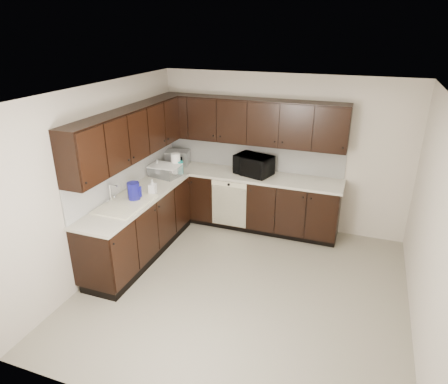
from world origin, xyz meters
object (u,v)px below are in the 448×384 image
(storage_bin, at_px, (165,171))
(blue_pitcher, at_px, (134,191))
(microwave, at_px, (253,165))
(toaster_oven, at_px, (178,158))
(sink, at_px, (125,209))

(storage_bin, height_order, blue_pitcher, blue_pitcher)
(microwave, bearing_deg, blue_pitcher, -112.16)
(toaster_oven, distance_m, blue_pitcher, 1.57)
(microwave, height_order, toaster_oven, microwave)
(microwave, relative_size, toaster_oven, 1.48)
(toaster_oven, bearing_deg, storage_bin, -96.73)
(microwave, relative_size, blue_pitcher, 2.22)
(microwave, bearing_deg, sink, -109.93)
(sink, bearing_deg, toaster_oven, 92.26)
(toaster_oven, height_order, storage_bin, toaster_oven)
(toaster_oven, height_order, blue_pitcher, blue_pitcher)
(microwave, distance_m, blue_pitcher, 1.98)
(storage_bin, xyz_separation_m, blue_pitcher, (0.04, -0.99, 0.04))
(blue_pitcher, bearing_deg, microwave, 28.31)
(sink, bearing_deg, storage_bin, 90.33)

